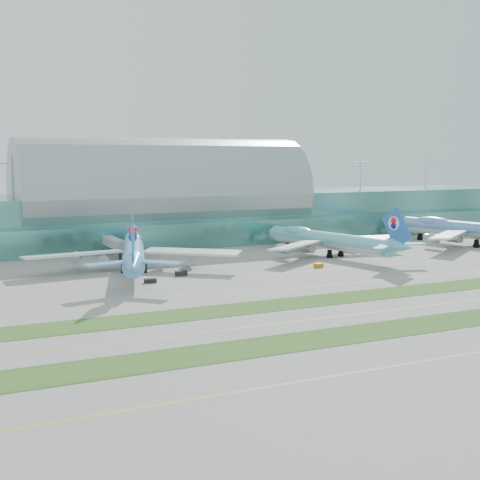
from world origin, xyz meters
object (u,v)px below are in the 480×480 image
airliner_b (134,250)px  airliner_c (327,239)px  terminal (164,208)px  airliner_d (471,229)px

airliner_b → airliner_c: (71.76, 0.37, -0.47)m
terminal → airliner_c: 75.27m
airliner_b → airliner_d: 138.85m
terminal → airliner_d: terminal is taller
airliner_b → airliner_d: bearing=16.2°
airliner_b → airliner_c: airliner_b is taller
terminal → airliner_c: terminal is taller
terminal → airliner_b: size_ratio=4.54×
airliner_b → airliner_c: 71.77m
airliner_d → terminal: bearing=135.7°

